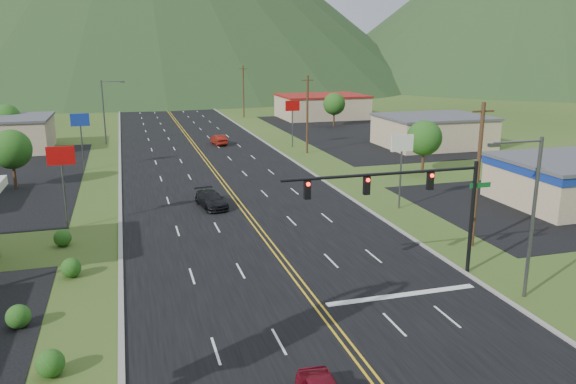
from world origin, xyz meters
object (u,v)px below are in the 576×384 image
object	(u,v)px
streetlight_east	(529,208)
car_dark_mid	(211,200)
traffic_signal	(414,193)
streetlight_west	(106,108)
car_red_far	(219,140)

from	to	relation	value
streetlight_east	car_dark_mid	world-z (taller)	streetlight_east
traffic_signal	streetlight_east	size ratio (longest dim) A/B	1.46
car_dark_mid	streetlight_west	bearing A→B (deg)	94.21
traffic_signal	streetlight_west	world-z (taller)	streetlight_west
streetlight_west	car_red_far	world-z (taller)	streetlight_west
traffic_signal	car_dark_mid	size ratio (longest dim) A/B	2.81
traffic_signal	streetlight_west	xyz separation A→B (m)	(-18.16, 56.00, -0.15)
car_dark_mid	car_red_far	size ratio (longest dim) A/B	1.09
traffic_signal	car_red_far	xyz separation A→B (m)	(-3.05, 50.55, -4.63)
traffic_signal	streetlight_east	world-z (taller)	streetlight_east
car_dark_mid	car_red_far	bearing A→B (deg)	69.80
car_dark_mid	car_red_far	distance (m)	32.35
streetlight_east	car_dark_mid	xyz separation A→B (m)	(-13.71, 22.75, -4.51)
streetlight_east	streetlight_west	size ratio (longest dim) A/B	1.00
car_dark_mid	car_red_far	world-z (taller)	car_red_far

